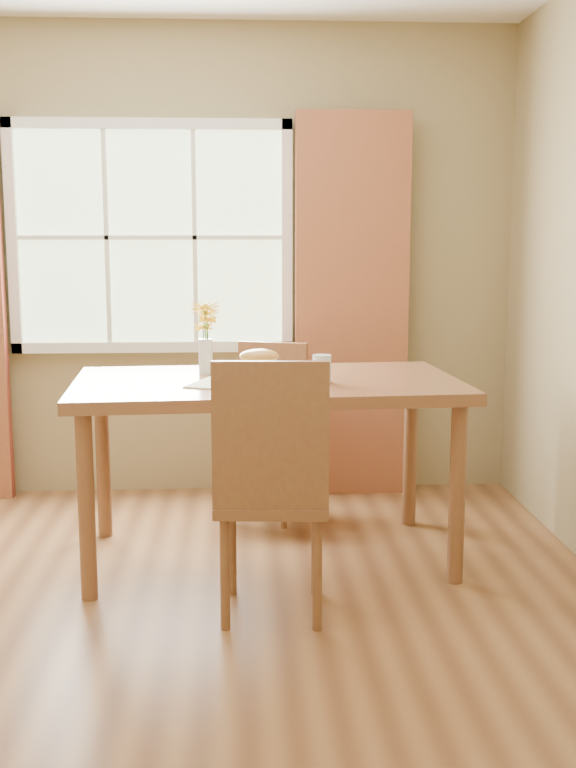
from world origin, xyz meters
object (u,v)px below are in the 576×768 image
(water_glass, at_px, (322,369))
(dining_table, at_px, (267,398))
(chair_far, at_px, (267,422))
(flower_vase, at_px, (205,329))
(chair_near, at_px, (272,479))
(croissant_sandwich, at_px, (259,365))

(water_glass, bearing_deg, dining_table, 155.98)
(chair_far, height_order, flower_vase, flower_vase)
(dining_table, bearing_deg, chair_far, 84.42)
(chair_near, bearing_deg, dining_table, 93.53)
(chair_far, relative_size, flower_vase, 2.72)
(dining_table, height_order, chair_far, chair_far)
(chair_far, xyz_separation_m, croissant_sandwich, (-0.06, -0.79, 0.43))
(water_glass, xyz_separation_m, flower_vase, (-0.53, 0.30, 0.16))
(chair_far, bearing_deg, croissant_sandwich, -76.41)
(dining_table, height_order, flower_vase, flower_vase)
(chair_far, distance_m, flower_vase, 0.82)
(dining_table, bearing_deg, chair_near, -94.04)
(croissant_sandwich, distance_m, flower_vase, 0.40)
(dining_table, height_order, chair_near, chair_near)
(water_glass, bearing_deg, chair_near, -112.58)
(dining_table, relative_size, chair_near, 1.72)
(croissant_sandwich, relative_size, water_glass, 1.55)
(dining_table, relative_size, water_glass, 14.40)
(water_glass, relative_size, flower_vase, 0.37)
(dining_table, xyz_separation_m, water_glass, (0.24, -0.11, 0.15))
(croissant_sandwich, height_order, flower_vase, flower_vase)
(chair_far, distance_m, croissant_sandwich, 0.90)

